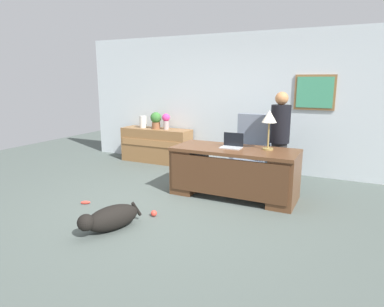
{
  "coord_description": "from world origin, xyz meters",
  "views": [
    {
      "loc": [
        2.26,
        -4.0,
        1.81
      ],
      "look_at": [
        0.16,
        0.3,
        0.75
      ],
      "focal_mm": 31.56,
      "sensor_mm": 36.0,
      "label": 1
    }
  ],
  "objects_px": {
    "potted_plant": "(156,120)",
    "vase_empty": "(143,122)",
    "desk": "(234,171)",
    "vase_with_flowers": "(166,120)",
    "armchair": "(251,153)",
    "laptop": "(232,144)",
    "person_standing": "(280,139)",
    "dog_toy_ball": "(154,213)",
    "credenza": "(156,145)",
    "dog_lying": "(110,218)",
    "desk_lamp": "(269,119)",
    "dog_toy_bone": "(85,202)"
  },
  "relations": [
    {
      "from": "vase_with_flowers",
      "to": "vase_empty",
      "type": "xyz_separation_m",
      "value": [
        -0.59,
        0.0,
        -0.07
      ]
    },
    {
      "from": "vase_empty",
      "to": "potted_plant",
      "type": "height_order",
      "value": "potted_plant"
    },
    {
      "from": "desk",
      "to": "dog_toy_bone",
      "type": "distance_m",
      "value": 2.28
    },
    {
      "from": "laptop",
      "to": "vase_with_flowers",
      "type": "distance_m",
      "value": 2.4
    },
    {
      "from": "armchair",
      "to": "laptop",
      "type": "xyz_separation_m",
      "value": [
        -0.06,
        -0.85,
        0.3
      ]
    },
    {
      "from": "laptop",
      "to": "desk_lamp",
      "type": "height_order",
      "value": "desk_lamp"
    },
    {
      "from": "vase_empty",
      "to": "dog_toy_ball",
      "type": "relative_size",
      "value": 3.12
    },
    {
      "from": "person_standing",
      "to": "vase_empty",
      "type": "bearing_deg",
      "value": 168.56
    },
    {
      "from": "desk",
      "to": "dog_toy_bone",
      "type": "relative_size",
      "value": 13.63
    },
    {
      "from": "vase_empty",
      "to": "dog_toy_ball",
      "type": "distance_m",
      "value": 3.39
    },
    {
      "from": "vase_with_flowers",
      "to": "dog_toy_ball",
      "type": "xyz_separation_m",
      "value": [
        1.35,
        -2.65,
        -0.91
      ]
    },
    {
      "from": "desk_lamp",
      "to": "vase_empty",
      "type": "height_order",
      "value": "desk_lamp"
    },
    {
      "from": "potted_plant",
      "to": "dog_toy_ball",
      "type": "bearing_deg",
      "value": -58.9
    },
    {
      "from": "desk",
      "to": "laptop",
      "type": "height_order",
      "value": "laptop"
    },
    {
      "from": "desk_lamp",
      "to": "dog_lying",
      "type": "bearing_deg",
      "value": -125.71
    },
    {
      "from": "laptop",
      "to": "dog_toy_ball",
      "type": "bearing_deg",
      "value": -116.14
    },
    {
      "from": "desk",
      "to": "vase_with_flowers",
      "type": "distance_m",
      "value": 2.55
    },
    {
      "from": "desk",
      "to": "vase_empty",
      "type": "xyz_separation_m",
      "value": [
        -2.63,
        1.43,
        0.46
      ]
    },
    {
      "from": "laptop",
      "to": "dog_toy_ball",
      "type": "height_order",
      "value": "laptop"
    },
    {
      "from": "desk",
      "to": "armchair",
      "type": "distance_m",
      "value": 0.93
    },
    {
      "from": "armchair",
      "to": "vase_empty",
      "type": "distance_m",
      "value": 2.71
    },
    {
      "from": "desk",
      "to": "laptop",
      "type": "distance_m",
      "value": 0.41
    },
    {
      "from": "armchair",
      "to": "laptop",
      "type": "relative_size",
      "value": 3.75
    },
    {
      "from": "vase_empty",
      "to": "dog_toy_ball",
      "type": "height_order",
      "value": "vase_empty"
    },
    {
      "from": "person_standing",
      "to": "dog_toy_ball",
      "type": "distance_m",
      "value": 2.48
    },
    {
      "from": "person_standing",
      "to": "desk_lamp",
      "type": "xyz_separation_m",
      "value": [
        -0.04,
        -0.63,
        0.4
      ]
    },
    {
      "from": "laptop",
      "to": "person_standing",
      "type": "bearing_deg",
      "value": 51.25
    },
    {
      "from": "vase_with_flowers",
      "to": "vase_empty",
      "type": "relative_size",
      "value": 1.3
    },
    {
      "from": "desk_lamp",
      "to": "dog_toy_bone",
      "type": "xyz_separation_m",
      "value": [
        -2.32,
        -1.44,
        -1.21
      ]
    },
    {
      "from": "potted_plant",
      "to": "vase_empty",
      "type": "bearing_deg",
      "value": 180.0
    },
    {
      "from": "armchair",
      "to": "potted_plant",
      "type": "height_order",
      "value": "armchair"
    },
    {
      "from": "credenza",
      "to": "person_standing",
      "type": "xyz_separation_m",
      "value": [
        2.81,
        -0.64,
        0.45
      ]
    },
    {
      "from": "dog_lying",
      "to": "potted_plant",
      "type": "relative_size",
      "value": 2.28
    },
    {
      "from": "desk",
      "to": "vase_empty",
      "type": "relative_size",
      "value": 7.32
    },
    {
      "from": "dog_lying",
      "to": "vase_with_flowers",
      "type": "distance_m",
      "value": 3.52
    },
    {
      "from": "dog_toy_bone",
      "to": "vase_with_flowers",
      "type": "bearing_deg",
      "value": 94.07
    },
    {
      "from": "person_standing",
      "to": "potted_plant",
      "type": "bearing_deg",
      "value": 167.23
    },
    {
      "from": "vase_empty",
      "to": "desk_lamp",
      "type": "bearing_deg",
      "value": -22.2
    },
    {
      "from": "desk",
      "to": "potted_plant",
      "type": "bearing_deg",
      "value": 148.1
    },
    {
      "from": "person_standing",
      "to": "dog_lying",
      "type": "xyz_separation_m",
      "value": [
        -1.46,
        -2.61,
        -0.67
      ]
    },
    {
      "from": "person_standing",
      "to": "potted_plant",
      "type": "xyz_separation_m",
      "value": [
        -2.81,
        0.64,
        0.12
      ]
    },
    {
      "from": "dog_toy_ball",
      "to": "laptop",
      "type": "bearing_deg",
      "value": 63.86
    },
    {
      "from": "desk",
      "to": "armchair",
      "type": "xyz_separation_m",
      "value": [
        0.0,
        0.92,
        0.1
      ]
    },
    {
      "from": "credenza",
      "to": "dog_lying",
      "type": "height_order",
      "value": "credenza"
    },
    {
      "from": "vase_with_flowers",
      "to": "desk_lamp",
      "type": "bearing_deg",
      "value": -26.76
    },
    {
      "from": "dog_toy_ball",
      "to": "dog_toy_bone",
      "type": "distance_m",
      "value": 1.15
    },
    {
      "from": "laptop",
      "to": "dog_toy_bone",
      "type": "relative_size",
      "value": 2.28
    },
    {
      "from": "credenza",
      "to": "dog_toy_ball",
      "type": "relative_size",
      "value": 18.84
    },
    {
      "from": "vase_with_flowers",
      "to": "dog_lying",
      "type": "bearing_deg",
      "value": -71.34
    },
    {
      "from": "desk",
      "to": "desk_lamp",
      "type": "bearing_deg",
      "value": 18.58
    }
  ]
}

